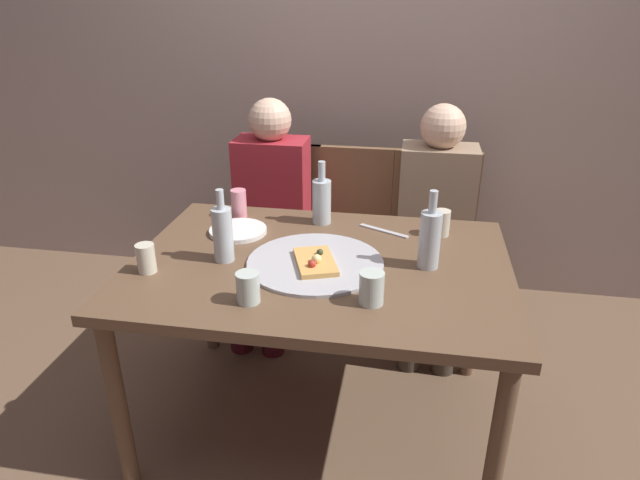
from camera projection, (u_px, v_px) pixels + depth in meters
name	position (u px, v px, depth m)	size (l,w,h in m)	color
ground_plane	(320.00, 420.00, 2.31)	(8.00, 8.00, 0.00)	brown
back_wall	(363.00, 59.00, 2.97)	(6.00, 0.10, 2.60)	gray
dining_table	(320.00, 281.00, 2.03)	(1.37, 0.98, 0.74)	brown
pizza_tray	(315.00, 263.00, 1.98)	(0.49, 0.49, 0.01)	#ADADB2
pizza_slice_last	(315.00, 261.00, 1.95)	(0.20, 0.25, 0.05)	tan
wine_bottle	(322.00, 200.00, 2.29)	(0.08, 0.08, 0.27)	#B2BCC1
beer_bottle	(430.00, 238.00, 1.92)	(0.08, 0.08, 0.29)	#B2BCC1
water_bottle	(223.00, 233.00, 1.97)	(0.07, 0.07, 0.27)	#B2BCC1
tumbler_near	(146.00, 258.00, 1.91)	(0.07, 0.07, 0.10)	beige
tumbler_far	(248.00, 288.00, 1.73)	(0.08, 0.08, 0.10)	#B7C6BC
wine_glass	(371.00, 288.00, 1.72)	(0.08, 0.08, 0.11)	#B7C6BC
short_glass	(442.00, 223.00, 2.20)	(0.07, 0.07, 0.10)	beige
soda_can	(239.00, 204.00, 2.37)	(0.07, 0.07, 0.12)	pink
plate_stack	(238.00, 231.00, 2.23)	(0.23, 0.23, 0.02)	white
table_knife	(384.00, 231.00, 2.25)	(0.22, 0.02, 0.01)	#B7B7BC
chair_left	(277.00, 220.00, 2.95)	(0.44, 0.44, 0.90)	brown
chair_middle	(347.00, 225.00, 2.89)	(0.44, 0.44, 0.90)	brown
chair_right	(433.00, 231.00, 2.83)	(0.44, 0.44, 0.90)	brown
guest_in_sweater	(268.00, 208.00, 2.77)	(0.36, 0.56, 1.17)	maroon
guest_in_beanie	(435.00, 219.00, 2.64)	(0.36, 0.56, 1.17)	#937A60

